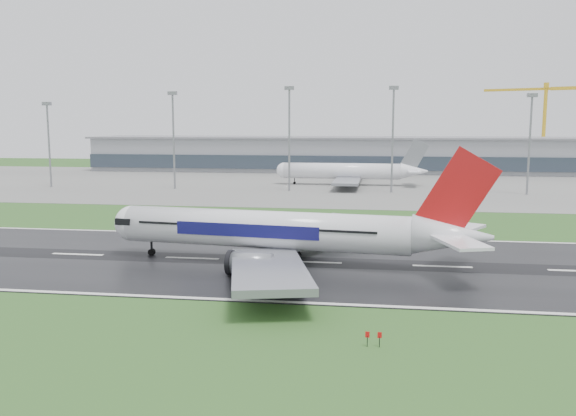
# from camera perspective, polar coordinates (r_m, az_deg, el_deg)

# --- Properties ---
(ground) EXTENTS (520.00, 520.00, 0.00)m
(ground) POSITION_cam_1_polar(r_m,az_deg,el_deg) (95.55, 2.45, -5.24)
(ground) COLOR #254E1C
(ground) RESTS_ON ground
(runway) EXTENTS (400.00, 45.00, 0.10)m
(runway) POSITION_cam_1_polar(r_m,az_deg,el_deg) (95.54, 2.45, -5.21)
(runway) COLOR black
(runway) RESTS_ON ground
(apron) EXTENTS (400.00, 130.00, 0.08)m
(apron) POSITION_cam_1_polar(r_m,az_deg,el_deg) (218.82, 5.77, 2.29)
(apron) COLOR slate
(apron) RESTS_ON ground
(terminal) EXTENTS (240.00, 36.00, 15.00)m
(terminal) POSITION_cam_1_polar(r_m,az_deg,el_deg) (278.05, 6.34, 5.05)
(terminal) COLOR gray
(terminal) RESTS_ON ground
(main_airliner) EXTENTS (66.82, 64.30, 17.86)m
(main_airliner) POSITION_cam_1_polar(r_m,az_deg,el_deg) (92.74, 0.20, 0.04)
(main_airliner) COLOR white
(main_airliner) RESTS_ON runway
(parked_airliner) EXTENTS (55.45, 51.74, 16.02)m
(parked_airliner) POSITION_cam_1_polar(r_m,az_deg,el_deg) (214.30, 5.76, 4.33)
(parked_airliner) COLOR white
(parked_airliner) RESTS_ON apron
(tower_crane) EXTENTS (38.43, 18.23, 40.67)m
(tower_crane) POSITION_cam_1_polar(r_m,az_deg,el_deg) (302.56, 23.23, 7.13)
(tower_crane) COLOR gold
(tower_crane) RESTS_ON ground
(floodmast_0) EXTENTS (0.64, 0.64, 28.00)m
(floodmast_0) POSITION_cam_1_polar(r_m,az_deg,el_deg) (222.38, -21.83, 5.45)
(floodmast_0) COLOR gray
(floodmast_0) RESTS_ON ground
(floodmast_1) EXTENTS (0.64, 0.64, 31.21)m
(floodmast_1) POSITION_cam_1_polar(r_m,az_deg,el_deg) (203.74, -10.85, 6.15)
(floodmast_1) COLOR gray
(floodmast_1) RESTS_ON ground
(floodmast_2) EXTENTS (0.64, 0.64, 32.55)m
(floodmast_2) POSITION_cam_1_polar(r_m,az_deg,el_deg) (194.54, 0.12, 6.40)
(floodmast_2) COLOR gray
(floodmast_2) RESTS_ON ground
(floodmast_3) EXTENTS (0.64, 0.64, 32.37)m
(floodmast_3) POSITION_cam_1_polar(r_m,az_deg,el_deg) (192.68, 9.94, 6.24)
(floodmast_3) COLOR gray
(floodmast_3) RESTS_ON ground
(floodmast_4) EXTENTS (0.64, 0.64, 29.82)m
(floodmast_4) POSITION_cam_1_polar(r_m,az_deg,el_deg) (198.29, 22.04, 5.45)
(floodmast_4) COLOR gray
(floodmast_4) RESTS_ON ground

